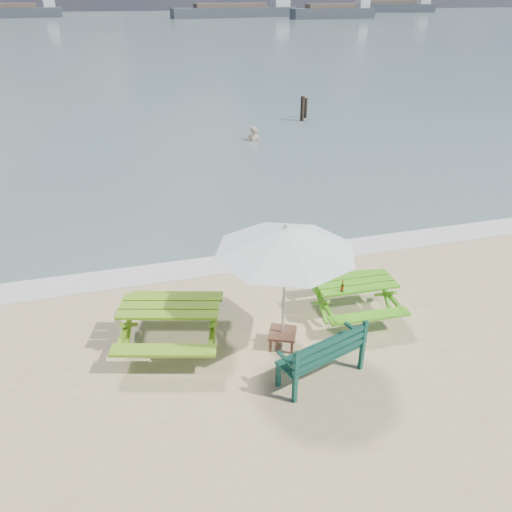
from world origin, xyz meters
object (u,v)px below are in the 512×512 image
object	(u,v)px
picnic_table_right	(353,298)
patio_umbrella	(285,240)
swimmer	(253,146)
park_bench	(321,363)
side_table	(282,339)
picnic_table_left	(171,325)
beer_bottle	(342,288)

from	to	relation	value
picnic_table_right	patio_umbrella	world-z (taller)	patio_umbrella
patio_umbrella	swimmer	world-z (taller)	patio_umbrella
park_bench	swimmer	bearing A→B (deg)	78.97
side_table	swimmer	size ratio (longest dim) A/B	0.37
swimmer	patio_umbrella	bearing A→B (deg)	-103.17
picnic_table_left	picnic_table_right	size ratio (longest dim) A/B	1.31
picnic_table_left	park_bench	bearing A→B (deg)	-34.73
patio_umbrella	picnic_table_left	bearing A→B (deg)	161.88
picnic_table_left	beer_bottle	bearing A→B (deg)	-4.81
picnic_table_right	park_bench	world-z (taller)	park_bench
picnic_table_right	patio_umbrella	distance (m)	2.52
picnic_table_right	beer_bottle	bearing A→B (deg)	-147.16
park_bench	swimmer	size ratio (longest dim) A/B	0.92
beer_bottle	swimmer	bearing A→B (deg)	81.78
park_bench	beer_bottle	size ratio (longest dim) A/B	7.02
beer_bottle	swimmer	xyz separation A→B (m)	(1.91, 13.24, -1.07)
picnic_table_right	beer_bottle	size ratio (longest dim) A/B	7.83
park_bench	beer_bottle	world-z (taller)	beer_bottle
picnic_table_left	park_bench	distance (m)	2.73
picnic_table_left	swimmer	world-z (taller)	picnic_table_left
side_table	picnic_table_left	bearing A→B (deg)	161.88
side_table	beer_bottle	bearing A→B (deg)	15.55
patio_umbrella	swimmer	size ratio (longest dim) A/B	1.83
picnic_table_right	beer_bottle	distance (m)	0.66
side_table	picnic_table_right	bearing A→B (deg)	20.08
beer_bottle	patio_umbrella	bearing A→B (deg)	-164.45
park_bench	swimmer	xyz separation A→B (m)	(2.83, 14.53, -0.55)
picnic_table_right	park_bench	size ratio (longest dim) A/B	1.11
picnic_table_left	patio_umbrella	size ratio (longest dim) A/B	0.74
picnic_table_right	picnic_table_left	bearing A→B (deg)	179.83
park_bench	side_table	bearing A→B (deg)	110.55
picnic_table_left	beer_bottle	distance (m)	3.20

